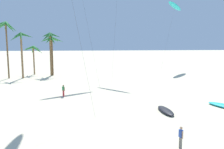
{
  "coord_description": "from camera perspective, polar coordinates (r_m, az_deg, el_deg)",
  "views": [
    {
      "loc": [
        -0.95,
        -7.38,
        8.04
      ],
      "look_at": [
        1.05,
        16.9,
        4.41
      ],
      "focal_mm": 39.56,
      "sensor_mm": 36.0,
      "label": 1
    }
  ],
  "objects": [
    {
      "name": "person_foreground_walker",
      "position": [
        34.67,
        -11.17,
        -3.56
      ],
      "size": [
        0.4,
        0.38,
        1.65
      ],
      "color": "red",
      "rests_on": "ground"
    },
    {
      "name": "palm_tree_0",
      "position": [
        53.01,
        -23.39,
        9.47
      ],
      "size": [
        4.74,
        4.89,
        11.22
      ],
      "color": "brown",
      "rests_on": "ground"
    },
    {
      "name": "person_near_left",
      "position": [
        19.22,
        15.61,
        -13.62
      ],
      "size": [
        0.27,
        0.5,
        1.66
      ],
      "color": "slate",
      "rests_on": "ground"
    },
    {
      "name": "palm_tree_4",
      "position": [
        53.96,
        -14.07,
        7.6
      ],
      "size": [
        4.38,
        4.36,
        9.17
      ],
      "color": "brown",
      "rests_on": "ground"
    },
    {
      "name": "flying_kite_4",
      "position": [
        64.65,
        14.35,
        15.05
      ],
      "size": [
        6.68,
        6.43,
        16.81
      ],
      "color": "#19B2B7",
      "rests_on": "ground"
    },
    {
      "name": "grounded_kite_0",
      "position": [
        27.79,
        12.29,
        -8.14
      ],
      "size": [
        1.41,
        3.81,
        0.36
      ],
      "color": "black",
      "rests_on": "ground"
    },
    {
      "name": "palm_tree_3",
      "position": [
        54.39,
        -13.75,
        7.15
      ],
      "size": [
        5.07,
        4.72,
        8.33
      ],
      "color": "brown",
      "rests_on": "ground"
    },
    {
      "name": "palm_tree_1",
      "position": [
        52.15,
        -20.21,
        7.32
      ],
      "size": [
        4.5,
        4.49,
        9.11
      ],
      "color": "olive",
      "rests_on": "ground"
    },
    {
      "name": "palm_tree_2",
      "position": [
        56.81,
        -17.71,
        5.36
      ],
      "size": [
        4.45,
        4.32,
        6.38
      ],
      "color": "olive",
      "rests_on": "ground"
    }
  ]
}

